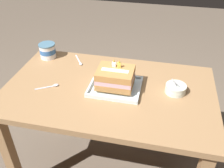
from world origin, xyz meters
TOP-DOWN VIEW (x-y plane):
  - ground_plane at (0.00, 0.00)m, footprint 8.00×8.00m
  - dining_table at (0.00, 0.00)m, footprint 1.22×0.74m
  - foil_tray at (0.04, 0.01)m, footprint 0.29×0.25m
  - birthday_cake at (0.04, 0.01)m, footprint 0.20×0.17m
  - bowl_stack at (0.38, 0.05)m, footprint 0.12×0.12m
  - ice_cream_tub at (-0.50, 0.27)m, footprint 0.11×0.11m
  - serving_spoon_near_tray at (-0.32, -0.05)m, footprint 0.13×0.09m
  - serving_spoon_by_bowls at (-0.26, 0.25)m, footprint 0.10×0.14m

SIDE VIEW (x-z plane):
  - ground_plane at x=0.00m, z-range 0.00..0.00m
  - dining_table at x=0.00m, z-range 0.26..0.99m
  - serving_spoon_by_bowls at x=-0.26m, z-range 0.73..0.74m
  - serving_spoon_near_tray at x=-0.32m, z-range 0.73..0.74m
  - foil_tray at x=0.04m, z-range 0.72..0.75m
  - bowl_stack at x=0.38m, z-range 0.71..0.80m
  - ice_cream_tub at x=-0.50m, z-range 0.73..0.83m
  - birthday_cake at x=0.04m, z-range 0.73..0.88m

